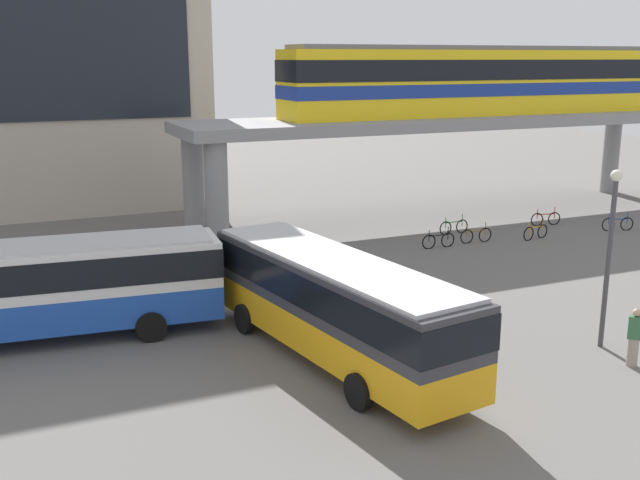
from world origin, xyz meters
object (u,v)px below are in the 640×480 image
(bus_secondary, at_px, (47,281))
(bicycle_blue, at_px, (618,224))
(bicycle_brown, at_px, (476,235))
(bicycle_black, at_px, (438,241))
(pedestrian_walking_across, at_px, (634,339))
(pedestrian_at_kerb, at_px, (313,262))
(bicycle_red, at_px, (546,219))
(bus_main, at_px, (334,298))
(train, at_px, (481,80))
(bicycle_green, at_px, (454,227))
(bicycle_orange, at_px, (536,232))

(bus_secondary, distance_m, bicycle_blue, 29.28)
(bicycle_brown, distance_m, bicycle_black, 2.31)
(bicycle_black, relative_size, bicycle_blue, 1.03)
(pedestrian_walking_across, bearing_deg, pedestrian_at_kerb, 113.75)
(bicycle_brown, relative_size, bicycle_red, 1.01)
(bicycle_red, relative_size, pedestrian_walking_across, 0.99)
(bus_main, bearing_deg, bus_secondary, 145.55)
(bus_secondary, bearing_deg, bus_main, -34.45)
(pedestrian_walking_across, bearing_deg, bicycle_brown, 71.95)
(bicycle_blue, bearing_deg, bus_secondary, -171.40)
(bicycle_red, distance_m, pedestrian_walking_across, 19.42)
(bicycle_black, distance_m, pedestrian_walking_across, 14.63)
(bus_secondary, distance_m, bicycle_brown, 21.18)
(train, height_order, bicycle_green, train)
(bicycle_brown, relative_size, bicycle_green, 1.00)
(bicycle_black, bearing_deg, bus_secondary, -164.33)
(bicycle_red, height_order, pedestrian_walking_across, pedestrian_walking_across)
(train, height_order, bus_main, train)
(bicycle_orange, bearing_deg, bicycle_red, 41.70)
(bicycle_red, bearing_deg, pedestrian_walking_across, -123.00)
(bicycle_black, bearing_deg, pedestrian_at_kerb, -161.96)
(train, distance_m, bicycle_green, 9.37)
(bicycle_brown, bearing_deg, bus_main, -140.36)
(bicycle_brown, bearing_deg, pedestrian_walking_across, -108.05)
(bus_main, height_order, bicycle_orange, bus_main)
(bicycle_green, bearing_deg, bicycle_orange, -40.98)
(train, bearing_deg, bicycle_orange, -98.54)
(bicycle_red, bearing_deg, bicycle_orange, -138.30)
(bicycle_red, bearing_deg, train, 110.52)
(bus_main, bearing_deg, bicycle_green, 44.58)
(train, height_order, bicycle_brown, train)
(train, relative_size, bus_main, 2.11)
(bus_secondary, xyz_separation_m, bicycle_blue, (28.90, 4.37, -1.63))
(bus_main, xyz_separation_m, bicycle_brown, (12.73, 10.54, -1.63))
(bus_secondary, distance_m, bicycle_green, 21.84)
(train, relative_size, bicycle_brown, 13.34)
(bus_secondary, relative_size, bicycle_red, 6.33)
(bus_main, bearing_deg, pedestrian_at_kerb, 70.83)
(bicycle_orange, bearing_deg, train, 81.46)
(bicycle_brown, xyz_separation_m, pedestrian_walking_across, (-4.75, -14.57, 0.49))
(pedestrian_at_kerb, bearing_deg, bicycle_brown, 14.90)
(bus_secondary, bearing_deg, pedestrian_walking_across, -30.69)
(bicycle_black, distance_m, bicycle_green, 3.25)
(bicycle_orange, xyz_separation_m, pedestrian_at_kerb, (-13.17, -2.02, 0.44))
(bicycle_black, xyz_separation_m, bicycle_blue, (10.76, -0.72, 0.00))
(bus_main, distance_m, bicycle_orange, 18.81)
(bus_secondary, bearing_deg, bicycle_brown, 14.39)
(bus_main, xyz_separation_m, bus_secondary, (-7.72, 5.30, 0.00))
(bus_main, distance_m, pedestrian_at_kerb, 8.43)
(bicycle_black, relative_size, pedestrian_at_kerb, 1.05)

